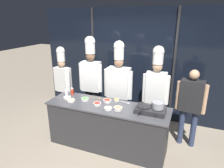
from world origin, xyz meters
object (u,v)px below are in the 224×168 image
(chef_head, at_px, (63,79))
(chef_pastry, at_px, (156,86))
(serving_spoon_slotted, at_px, (98,98))
(prep_bowl_onion, at_px, (67,98))
(prep_bowl_chili_flakes, at_px, (107,101))
(chef_sous, at_px, (91,75))
(prep_bowl_carrots, at_px, (117,100))
(serving_spoon_solid, at_px, (127,103))
(frying_pan, at_px, (144,105))
(prep_bowl_bell_pepper, at_px, (97,104))
(chef_line, at_px, (119,83))
(portable_stove, at_px, (151,110))
(prep_bowl_mushrooms, at_px, (118,108))
(prep_bowl_noodles, at_px, (108,108))
(squeeze_bottle_clear, at_px, (66,93))
(prep_bowl_scallions, at_px, (85,99))
(stock_pot, at_px, (158,105))
(prep_bowl_ginger, at_px, (71,100))
(squeeze_bottle_chili, at_px, (72,91))
(person_guest, at_px, (191,101))

(chef_head, bearing_deg, chef_pastry, -169.58)
(serving_spoon_slotted, bearing_deg, prep_bowl_onion, -159.01)
(prep_bowl_chili_flakes, relative_size, chef_sous, 0.08)
(prep_bowl_carrots, xyz_separation_m, serving_spoon_solid, (0.22, -0.03, -0.02))
(frying_pan, relative_size, prep_bowl_bell_pepper, 2.86)
(prep_bowl_bell_pepper, bearing_deg, chef_line, 76.67)
(chef_line, bearing_deg, portable_stove, 142.34)
(prep_bowl_mushrooms, relative_size, chef_pastry, 0.08)
(prep_bowl_noodles, distance_m, serving_spoon_solid, 0.45)
(squeeze_bottle_clear, height_order, prep_bowl_noodles, squeeze_bottle_clear)
(portable_stove, distance_m, prep_bowl_mushrooms, 0.58)
(prep_bowl_chili_flakes, bearing_deg, prep_bowl_scallions, -168.39)
(chef_head, bearing_deg, stock_pot, 175.51)
(frying_pan, distance_m, prep_bowl_onion, 1.60)
(prep_bowl_chili_flakes, relative_size, serving_spoon_solid, 0.73)
(squeeze_bottle_clear, height_order, chef_head, chef_head)
(frying_pan, xyz_separation_m, prep_bowl_ginger, (-1.44, -0.11, -0.10))
(frying_pan, distance_m, stock_pot, 0.24)
(prep_bowl_carrots, distance_m, chef_sous, 0.97)
(squeeze_bottle_chili, bearing_deg, serving_spoon_solid, 0.27)
(chef_line, bearing_deg, prep_bowl_bell_pepper, 76.47)
(prep_bowl_mushrooms, height_order, prep_bowl_scallions, prep_bowl_mushrooms)
(frying_pan, distance_m, person_guest, 0.99)
(prep_bowl_onion, relative_size, chef_pastry, 0.08)
(squeeze_bottle_chili, bearing_deg, portable_stove, -6.78)
(serving_spoon_slotted, relative_size, person_guest, 0.17)
(prep_bowl_onion, bearing_deg, squeeze_bottle_chili, 95.58)
(chef_line, bearing_deg, squeeze_bottle_chili, 25.50)
(person_guest, bearing_deg, chef_sous, 3.96)
(portable_stove, relative_size, person_guest, 0.33)
(squeeze_bottle_chili, distance_m, person_guest, 2.41)
(prep_bowl_onion, xyz_separation_m, chef_head, (-0.58, 0.69, 0.14))
(frying_pan, height_order, chef_line, chef_line)
(chef_line, bearing_deg, chef_pastry, -179.63)
(portable_stove, height_order, person_guest, person_guest)
(prep_bowl_mushrooms, distance_m, serving_spoon_slotted, 0.65)
(prep_bowl_bell_pepper, bearing_deg, squeeze_bottle_chili, 158.92)
(prep_bowl_noodles, relative_size, serving_spoon_solid, 0.68)
(stock_pot, xyz_separation_m, chef_pastry, (-0.16, 0.65, 0.11))
(frying_pan, height_order, squeeze_bottle_clear, squeeze_bottle_clear)
(squeeze_bottle_chili, distance_m, prep_bowl_bell_pepper, 0.78)
(squeeze_bottle_clear, bearing_deg, chef_pastry, 17.69)
(prep_bowl_chili_flakes, xyz_separation_m, chef_head, (-1.42, 0.55, 0.13))
(squeeze_bottle_clear, relative_size, prep_bowl_ginger, 1.05)
(chef_sous, height_order, chef_line, chef_sous)
(stock_pot, xyz_separation_m, chef_head, (-2.41, 0.67, 0.00))
(portable_stove, height_order, serving_spoon_slotted, portable_stove)
(portable_stove, relative_size, prep_bowl_ginger, 3.23)
(stock_pot, xyz_separation_m, chef_sous, (-1.64, 0.69, 0.17))
(serving_spoon_slotted, height_order, person_guest, person_guest)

